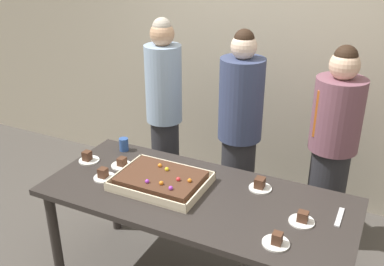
{
  "coord_description": "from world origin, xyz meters",
  "views": [
    {
      "loc": [
        1.02,
        -2.14,
        2.31
      ],
      "look_at": [
        -0.1,
        0.15,
        1.15
      ],
      "focal_mm": 40.77,
      "sensor_mm": 36.0,
      "label": 1
    }
  ],
  "objects_px": {
    "plated_slice_center_back": "(302,219)",
    "person_green_shirt_behind": "(164,116)",
    "plated_slice_center_front": "(104,175)",
    "drink_cup_nearest": "(124,144)",
    "plated_slice_far_left": "(122,164)",
    "party_table": "(196,206)",
    "plated_slice_near_left": "(276,241)",
    "cake_server_utensil": "(339,217)",
    "person_striped_tie_right": "(332,148)",
    "plated_slice_near_right": "(88,158)",
    "person_serving_front": "(240,133)",
    "sheet_cake": "(161,180)",
    "plated_slice_far_right": "(260,185)"
  },
  "relations": [
    {
      "from": "plated_slice_center_front",
      "to": "drink_cup_nearest",
      "type": "xyz_separation_m",
      "value": [
        -0.12,
        0.42,
        0.03
      ]
    },
    {
      "from": "plated_slice_far_left",
      "to": "cake_server_utensil",
      "type": "distance_m",
      "value": 1.51
    },
    {
      "from": "plated_slice_center_back",
      "to": "drink_cup_nearest",
      "type": "relative_size",
      "value": 1.5
    },
    {
      "from": "plated_slice_far_right",
      "to": "drink_cup_nearest",
      "type": "distance_m",
      "value": 1.12
    },
    {
      "from": "plated_slice_far_left",
      "to": "cake_server_utensil",
      "type": "xyz_separation_m",
      "value": [
        1.51,
        0.04,
        -0.02
      ]
    },
    {
      "from": "plated_slice_far_left",
      "to": "person_green_shirt_behind",
      "type": "height_order",
      "value": "person_green_shirt_behind"
    },
    {
      "from": "sheet_cake",
      "to": "plated_slice_near_right",
      "type": "xyz_separation_m",
      "value": [
        -0.65,
        0.06,
        -0.01
      ]
    },
    {
      "from": "plated_slice_center_back",
      "to": "cake_server_utensil",
      "type": "xyz_separation_m",
      "value": [
        0.19,
        0.14,
        -0.02
      ]
    },
    {
      "from": "person_green_shirt_behind",
      "to": "person_striped_tie_right",
      "type": "bearing_deg",
      "value": 69.32
    },
    {
      "from": "person_striped_tie_right",
      "to": "drink_cup_nearest",
      "type": "bearing_deg",
      "value": -21.94
    },
    {
      "from": "plated_slice_far_right",
      "to": "drink_cup_nearest",
      "type": "relative_size",
      "value": 1.5
    },
    {
      "from": "person_serving_front",
      "to": "person_green_shirt_behind",
      "type": "height_order",
      "value": "person_green_shirt_behind"
    },
    {
      "from": "plated_slice_near_right",
      "to": "plated_slice_far_left",
      "type": "height_order",
      "value": "plated_slice_near_right"
    },
    {
      "from": "plated_slice_near_right",
      "to": "person_green_shirt_behind",
      "type": "relative_size",
      "value": 0.09
    },
    {
      "from": "plated_slice_near_right",
      "to": "person_serving_front",
      "type": "distance_m",
      "value": 1.19
    },
    {
      "from": "party_table",
      "to": "plated_slice_center_front",
      "type": "distance_m",
      "value": 0.67
    },
    {
      "from": "drink_cup_nearest",
      "to": "person_green_shirt_behind",
      "type": "xyz_separation_m",
      "value": [
        0.08,
        0.49,
        0.07
      ]
    },
    {
      "from": "plated_slice_center_back",
      "to": "plated_slice_near_right",
      "type": "bearing_deg",
      "value": 177.86
    },
    {
      "from": "person_serving_front",
      "to": "plated_slice_far_right",
      "type": "bearing_deg",
      "value": 46.53
    },
    {
      "from": "plated_slice_center_front",
      "to": "drink_cup_nearest",
      "type": "relative_size",
      "value": 1.5
    },
    {
      "from": "cake_server_utensil",
      "to": "person_serving_front",
      "type": "relative_size",
      "value": 0.12
    },
    {
      "from": "plated_slice_center_front",
      "to": "plated_slice_far_right",
      "type": "bearing_deg",
      "value": 18.86
    },
    {
      "from": "sheet_cake",
      "to": "person_serving_front",
      "type": "bearing_deg",
      "value": 74.91
    },
    {
      "from": "party_table",
      "to": "plated_slice_near_left",
      "type": "relative_size",
      "value": 13.38
    },
    {
      "from": "party_table",
      "to": "person_green_shirt_behind",
      "type": "relative_size",
      "value": 1.16
    },
    {
      "from": "plated_slice_near_left",
      "to": "person_green_shirt_behind",
      "type": "bearing_deg",
      "value": 140.31
    },
    {
      "from": "plated_slice_near_left",
      "to": "plated_slice_center_back",
      "type": "distance_m",
      "value": 0.27
    },
    {
      "from": "plated_slice_near_right",
      "to": "sheet_cake",
      "type": "bearing_deg",
      "value": -5.18
    },
    {
      "from": "person_serving_front",
      "to": "person_striped_tie_right",
      "type": "distance_m",
      "value": 0.71
    },
    {
      "from": "sheet_cake",
      "to": "plated_slice_far_left",
      "type": "distance_m",
      "value": 0.4
    },
    {
      "from": "sheet_cake",
      "to": "cake_server_utensil",
      "type": "height_order",
      "value": "sheet_cake"
    },
    {
      "from": "plated_slice_center_front",
      "to": "person_serving_front",
      "type": "relative_size",
      "value": 0.09
    },
    {
      "from": "person_serving_front",
      "to": "plated_slice_near_right",
      "type": "bearing_deg",
      "value": -32.75
    },
    {
      "from": "party_table",
      "to": "plated_slice_far_left",
      "type": "bearing_deg",
      "value": 170.97
    },
    {
      "from": "party_table",
      "to": "plated_slice_far_left",
      "type": "relative_size",
      "value": 13.38
    },
    {
      "from": "plated_slice_center_front",
      "to": "drink_cup_nearest",
      "type": "bearing_deg",
      "value": 105.79
    },
    {
      "from": "cake_server_utensil",
      "to": "party_table",
      "type": "bearing_deg",
      "value": -170.61
    },
    {
      "from": "plated_slice_near_right",
      "to": "plated_slice_far_right",
      "type": "bearing_deg",
      "value": 8.6
    },
    {
      "from": "plated_slice_near_right",
      "to": "plated_slice_center_back",
      "type": "height_order",
      "value": "plated_slice_near_right"
    },
    {
      "from": "plated_slice_near_left",
      "to": "drink_cup_nearest",
      "type": "xyz_separation_m",
      "value": [
        -1.37,
        0.58,
        0.03
      ]
    },
    {
      "from": "plated_slice_near_right",
      "to": "plated_slice_center_back",
      "type": "xyz_separation_m",
      "value": [
        1.58,
        -0.06,
        -0.0
      ]
    },
    {
      "from": "plated_slice_near_left",
      "to": "person_striped_tie_right",
      "type": "distance_m",
      "value": 1.24
    },
    {
      "from": "cake_server_utensil",
      "to": "person_striped_tie_right",
      "type": "xyz_separation_m",
      "value": [
        -0.19,
        0.84,
        0.04
      ]
    },
    {
      "from": "party_table",
      "to": "plated_slice_center_back",
      "type": "relative_size",
      "value": 13.38
    },
    {
      "from": "plated_slice_center_back",
      "to": "person_green_shirt_behind",
      "type": "bearing_deg",
      "value": 149.25
    },
    {
      "from": "party_table",
      "to": "plated_slice_center_back",
      "type": "distance_m",
      "value": 0.69
    },
    {
      "from": "drink_cup_nearest",
      "to": "person_striped_tie_right",
      "type": "bearing_deg",
      "value": 24.56
    },
    {
      "from": "plated_slice_center_back",
      "to": "person_green_shirt_behind",
      "type": "relative_size",
      "value": 0.09
    },
    {
      "from": "plated_slice_far_left",
      "to": "person_serving_front",
      "type": "bearing_deg",
      "value": 50.73
    },
    {
      "from": "party_table",
      "to": "drink_cup_nearest",
      "type": "bearing_deg",
      "value": 157.34
    }
  ]
}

